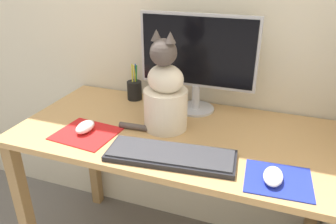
# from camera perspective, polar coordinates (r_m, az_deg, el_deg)

# --- Properties ---
(desk) EXTENTS (1.29, 0.63, 0.76)m
(desk) POSITION_cam_1_polar(r_m,az_deg,el_deg) (1.38, 1.46, -7.34)
(desk) COLOR tan
(desk) RESTS_ON ground_plane
(monitor) EXTENTS (0.51, 0.17, 0.43)m
(monitor) POSITION_cam_1_polar(r_m,az_deg,el_deg) (1.42, 5.11, 9.44)
(monitor) COLOR #B2B2B7
(monitor) RESTS_ON desk
(keyboard) EXTENTS (0.46, 0.20, 0.02)m
(keyboard) POSITION_cam_1_polar(r_m,az_deg,el_deg) (1.14, 0.48, -7.51)
(keyboard) COLOR black
(keyboard) RESTS_ON desk
(mousepad_left) EXTENTS (0.25, 0.22, 0.00)m
(mousepad_left) POSITION_cam_1_polar(r_m,az_deg,el_deg) (1.34, -14.08, -3.67)
(mousepad_left) COLOR red
(mousepad_left) RESTS_ON desk
(mousepad_right) EXTENTS (0.22, 0.19, 0.00)m
(mousepad_right) POSITION_cam_1_polar(r_m,az_deg,el_deg) (1.10, 18.61, -11.14)
(mousepad_right) COLOR #1E2D9E
(mousepad_right) RESTS_ON desk
(computer_mouse_left) EXTENTS (0.06, 0.10, 0.04)m
(computer_mouse_left) POSITION_cam_1_polar(r_m,az_deg,el_deg) (1.34, -14.22, -2.53)
(computer_mouse_left) COLOR white
(computer_mouse_left) RESTS_ON mousepad_left
(computer_mouse_right) EXTENTS (0.06, 0.10, 0.03)m
(computer_mouse_right) POSITION_cam_1_polar(r_m,az_deg,el_deg) (1.08, 17.83, -10.61)
(computer_mouse_right) COLOR white
(computer_mouse_right) RESTS_ON mousepad_right
(cat) EXTENTS (0.29, 0.22, 0.40)m
(cat) POSITION_cam_1_polar(r_m,az_deg,el_deg) (1.28, -0.53, 3.12)
(cat) COLOR beige
(cat) RESTS_ON desk
(pen_cup) EXTENTS (0.07, 0.07, 0.18)m
(pen_cup) POSITION_cam_1_polar(r_m,az_deg,el_deg) (1.61, -5.87, 3.89)
(pen_cup) COLOR black
(pen_cup) RESTS_ON desk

